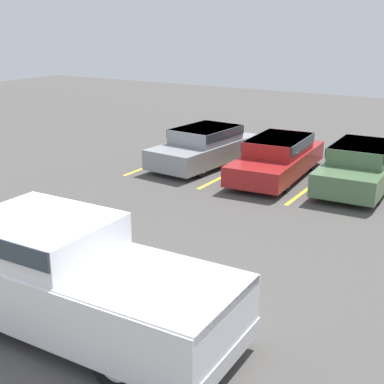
# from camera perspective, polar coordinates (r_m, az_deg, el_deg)

# --- Properties ---
(ground_plane) EXTENTS (60.00, 60.00, 0.00)m
(ground_plane) POSITION_cam_1_polar(r_m,az_deg,el_deg) (9.29, -13.93, -13.53)
(ground_plane) COLOR #4C4947
(stall_stripe_a) EXTENTS (0.12, 5.01, 0.01)m
(stall_stripe_a) POSITION_cam_1_polar(r_m,az_deg,el_deg) (19.19, -2.61, 3.54)
(stall_stripe_a) COLOR yellow
(stall_stripe_a) RESTS_ON ground_plane
(stall_stripe_b) EXTENTS (0.12, 5.01, 0.01)m
(stall_stripe_b) POSITION_cam_1_polar(r_m,az_deg,el_deg) (17.85, 4.76, 2.39)
(stall_stripe_b) COLOR yellow
(stall_stripe_b) RESTS_ON ground_plane
(stall_stripe_c) EXTENTS (0.12, 5.01, 0.01)m
(stall_stripe_c) POSITION_cam_1_polar(r_m,az_deg,el_deg) (16.85, 13.14, 1.03)
(stall_stripe_c) COLOR yellow
(stall_stripe_c) RESTS_ON ground_plane
(pickup_truck) EXTENTS (6.16, 2.09, 1.80)m
(pickup_truck) POSITION_cam_1_polar(r_m,az_deg,el_deg) (8.88, -13.92, -8.42)
(pickup_truck) COLOR silver
(pickup_truck) RESTS_ON ground_plane
(parked_sedan_a) EXTENTS (2.18, 4.51, 1.30)m
(parked_sedan_a) POSITION_cam_1_polar(r_m,az_deg,el_deg) (18.26, 1.38, 5.01)
(parked_sedan_a) COLOR gray
(parked_sedan_a) RESTS_ON ground_plane
(parked_sedan_b) EXTENTS (2.01, 4.81, 1.26)m
(parked_sedan_b) POSITION_cam_1_polar(r_m,az_deg,el_deg) (17.05, 9.13, 3.81)
(parked_sedan_b) COLOR maroon
(parked_sedan_b) RESTS_ON ground_plane
(parked_sedan_c) EXTENTS (1.90, 4.48, 1.31)m
(parked_sedan_c) POSITION_cam_1_polar(r_m,az_deg,el_deg) (16.52, 17.60, 2.82)
(parked_sedan_c) COLOR #4C6B47
(parked_sedan_c) RESTS_ON ground_plane
(wheel_stop_curb) EXTENTS (1.61, 0.20, 0.14)m
(wheel_stop_curb) POSITION_cam_1_polar(r_m,az_deg,el_deg) (19.44, 17.16, 3.14)
(wheel_stop_curb) COLOR #B7B2A8
(wheel_stop_curb) RESTS_ON ground_plane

